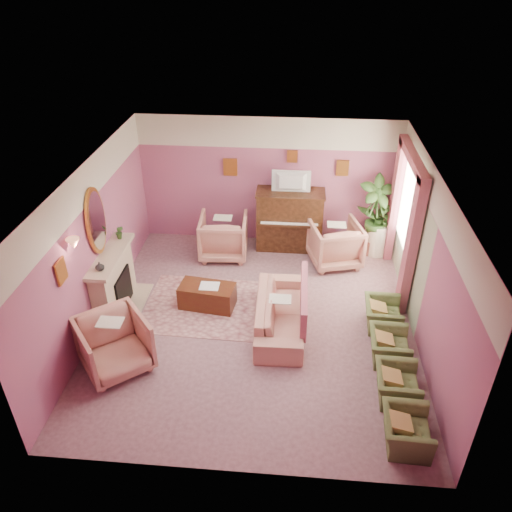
# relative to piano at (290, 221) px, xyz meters

# --- Properties ---
(floor) EXTENTS (5.50, 6.00, 0.01)m
(floor) POSITION_rel_piano_xyz_m (-0.50, -2.68, -0.65)
(floor) COLOR #8A626B
(floor) RESTS_ON ground
(ceiling) EXTENTS (5.50, 6.00, 0.01)m
(ceiling) POSITION_rel_piano_xyz_m (-0.50, -2.68, 2.15)
(ceiling) COLOR beige
(ceiling) RESTS_ON wall_back
(wall_back) EXTENTS (5.50, 0.02, 2.80)m
(wall_back) POSITION_rel_piano_xyz_m (-0.50, 0.32, 0.75)
(wall_back) COLOR #80456F
(wall_back) RESTS_ON floor
(wall_front) EXTENTS (5.50, 0.02, 2.80)m
(wall_front) POSITION_rel_piano_xyz_m (-0.50, -5.68, 0.75)
(wall_front) COLOR #80456F
(wall_front) RESTS_ON floor
(wall_left) EXTENTS (0.02, 6.00, 2.80)m
(wall_left) POSITION_rel_piano_xyz_m (-3.25, -2.68, 0.75)
(wall_left) COLOR #80456F
(wall_left) RESTS_ON floor
(wall_right) EXTENTS (0.02, 6.00, 2.80)m
(wall_right) POSITION_rel_piano_xyz_m (2.25, -2.68, 0.75)
(wall_right) COLOR #80456F
(wall_right) RESTS_ON floor
(picture_rail_band) EXTENTS (5.50, 0.01, 0.65)m
(picture_rail_band) POSITION_rel_piano_xyz_m (-0.50, 0.31, 1.82)
(picture_rail_band) COLOR beige
(picture_rail_band) RESTS_ON wall_back
(stripe_panel) EXTENTS (0.01, 3.00, 2.15)m
(stripe_panel) POSITION_rel_piano_xyz_m (2.23, -1.38, 0.42)
(stripe_panel) COLOR #AAB893
(stripe_panel) RESTS_ON wall_right
(fireplace_surround) EXTENTS (0.30, 1.40, 1.10)m
(fireplace_surround) POSITION_rel_piano_xyz_m (-3.09, -2.48, -0.10)
(fireplace_surround) COLOR #C4AD8C
(fireplace_surround) RESTS_ON floor
(fireplace_inset) EXTENTS (0.18, 0.72, 0.68)m
(fireplace_inset) POSITION_rel_piano_xyz_m (-2.99, -2.48, -0.25)
(fireplace_inset) COLOR black
(fireplace_inset) RESTS_ON floor
(fire_ember) EXTENTS (0.06, 0.54, 0.10)m
(fire_ember) POSITION_rel_piano_xyz_m (-2.95, -2.48, -0.43)
(fire_ember) COLOR orange
(fire_ember) RESTS_ON floor
(mantel_shelf) EXTENTS (0.40, 1.55, 0.07)m
(mantel_shelf) POSITION_rel_piano_xyz_m (-3.06, -2.48, 0.47)
(mantel_shelf) COLOR #C4AD8C
(mantel_shelf) RESTS_ON fireplace_surround
(hearth) EXTENTS (0.55, 1.50, 0.02)m
(hearth) POSITION_rel_piano_xyz_m (-2.89, -2.48, -0.64)
(hearth) COLOR #C4AD8C
(hearth) RESTS_ON floor
(mirror_frame) EXTENTS (0.04, 0.72, 1.20)m
(mirror_frame) POSITION_rel_piano_xyz_m (-3.20, -2.48, 1.15)
(mirror_frame) COLOR #C27D2F
(mirror_frame) RESTS_ON wall_left
(mirror_glass) EXTENTS (0.01, 0.60, 1.06)m
(mirror_glass) POSITION_rel_piano_xyz_m (-3.17, -2.48, 1.15)
(mirror_glass) COLOR silver
(mirror_glass) RESTS_ON wall_left
(sconce_shade) EXTENTS (0.20, 0.20, 0.16)m
(sconce_shade) POSITION_rel_piano_xyz_m (-3.12, -3.53, 1.33)
(sconce_shade) COLOR #FF976A
(sconce_shade) RESTS_ON wall_left
(piano) EXTENTS (1.40, 0.60, 1.30)m
(piano) POSITION_rel_piano_xyz_m (0.00, 0.00, 0.00)
(piano) COLOR #371E10
(piano) RESTS_ON floor
(piano_keyshelf) EXTENTS (1.30, 0.12, 0.06)m
(piano_keyshelf) POSITION_rel_piano_xyz_m (-0.00, -0.35, 0.07)
(piano_keyshelf) COLOR #371E10
(piano_keyshelf) RESTS_ON piano
(piano_keys) EXTENTS (1.20, 0.08, 0.02)m
(piano_keys) POSITION_rel_piano_xyz_m (0.00, -0.35, 0.11)
(piano_keys) COLOR white
(piano_keys) RESTS_ON piano
(piano_top) EXTENTS (1.45, 0.65, 0.04)m
(piano_top) POSITION_rel_piano_xyz_m (0.00, 0.00, 0.66)
(piano_top) COLOR #371E10
(piano_top) RESTS_ON piano
(television) EXTENTS (0.80, 0.12, 0.48)m
(television) POSITION_rel_piano_xyz_m (0.00, -0.05, 0.95)
(television) COLOR black
(television) RESTS_ON piano
(print_back_left) EXTENTS (0.30, 0.03, 0.38)m
(print_back_left) POSITION_rel_piano_xyz_m (-1.30, 0.28, 1.07)
(print_back_left) COLOR #C27D2F
(print_back_left) RESTS_ON wall_back
(print_back_right) EXTENTS (0.26, 0.03, 0.34)m
(print_back_right) POSITION_rel_piano_xyz_m (1.05, 0.28, 1.13)
(print_back_right) COLOR #C27D2F
(print_back_right) RESTS_ON wall_back
(print_back_mid) EXTENTS (0.22, 0.03, 0.26)m
(print_back_mid) POSITION_rel_piano_xyz_m (0.00, 0.28, 1.35)
(print_back_mid) COLOR #C27D2F
(print_back_mid) RESTS_ON wall_back
(print_left_wall) EXTENTS (0.03, 0.28, 0.36)m
(print_left_wall) POSITION_rel_piano_xyz_m (-3.21, -3.88, 1.07)
(print_left_wall) COLOR #C27D2F
(print_left_wall) RESTS_ON wall_left
(window_blind) EXTENTS (0.03, 1.40, 1.80)m
(window_blind) POSITION_rel_piano_xyz_m (2.20, -1.13, 1.05)
(window_blind) COLOR beige
(window_blind) RESTS_ON wall_right
(curtain_left) EXTENTS (0.16, 0.34, 2.60)m
(curtain_left) POSITION_rel_piano_xyz_m (2.12, -2.05, 0.65)
(curtain_left) COLOR #AD5163
(curtain_left) RESTS_ON floor
(curtain_right) EXTENTS (0.16, 0.34, 2.60)m
(curtain_right) POSITION_rel_piano_xyz_m (2.12, -0.21, 0.65)
(curtain_right) COLOR #AD5163
(curtain_right) RESTS_ON floor
(pelmet) EXTENTS (0.16, 2.20, 0.16)m
(pelmet) POSITION_rel_piano_xyz_m (2.12, -1.13, 1.91)
(pelmet) COLOR #AD5163
(pelmet) RESTS_ON wall_right
(mantel_plant) EXTENTS (0.16, 0.16, 0.28)m
(mantel_plant) POSITION_rel_piano_xyz_m (-3.05, -1.93, 0.64)
(mantel_plant) COLOR #284A1B
(mantel_plant) RESTS_ON mantel_shelf
(mantel_vase) EXTENTS (0.16, 0.16, 0.16)m
(mantel_vase) POSITION_rel_piano_xyz_m (-3.05, -2.98, 0.58)
(mantel_vase) COLOR beige
(mantel_vase) RESTS_ON mantel_shelf
(area_rug) EXTENTS (2.55, 1.87, 0.01)m
(area_rug) POSITION_rel_piano_xyz_m (-1.33, -2.32, -0.64)
(area_rug) COLOR #A97272
(area_rug) RESTS_ON floor
(coffee_table) EXTENTS (1.06, 0.63, 0.45)m
(coffee_table) POSITION_rel_piano_xyz_m (-1.43, -2.30, -0.43)
(coffee_table) COLOR #482010
(coffee_table) RESTS_ON floor
(table_paper) EXTENTS (0.35, 0.28, 0.01)m
(table_paper) POSITION_rel_piano_xyz_m (-1.38, -2.30, -0.20)
(table_paper) COLOR white
(table_paper) RESTS_ON coffee_table
(sofa) EXTENTS (0.68, 2.05, 0.83)m
(sofa) POSITION_rel_piano_xyz_m (-0.08, -2.76, -0.24)
(sofa) COLOR tan
(sofa) RESTS_ON floor
(sofa_throw) EXTENTS (0.10, 1.55, 0.57)m
(sofa_throw) POSITION_rel_piano_xyz_m (0.32, -2.76, -0.05)
(sofa_throw) COLOR #AD5163
(sofa_throw) RESTS_ON sofa
(floral_armchair_left) EXTENTS (0.97, 0.97, 1.02)m
(floral_armchair_left) POSITION_rel_piano_xyz_m (-1.38, -0.48, -0.14)
(floral_armchair_left) COLOR tan
(floral_armchair_left) RESTS_ON floor
(floral_armchair_right) EXTENTS (0.97, 0.97, 1.02)m
(floral_armchair_right) POSITION_rel_piano_xyz_m (0.96, -0.58, -0.14)
(floral_armchair_right) COLOR tan
(floral_armchair_right) RESTS_ON floor
(floral_armchair_front) EXTENTS (0.97, 0.97, 1.02)m
(floral_armchair_front) POSITION_rel_piano_xyz_m (-2.58, -3.98, -0.14)
(floral_armchair_front) COLOR tan
(floral_armchair_front) RESTS_ON floor
(olive_chair_a) EXTENTS (0.51, 0.73, 0.63)m
(olive_chair_a) POSITION_rel_piano_xyz_m (1.71, -5.05, -0.33)
(olive_chair_a) COLOR #596B37
(olive_chair_a) RESTS_ON floor
(olive_chair_b) EXTENTS (0.51, 0.73, 0.63)m
(olive_chair_b) POSITION_rel_piano_xyz_m (1.71, -4.23, -0.33)
(olive_chair_b) COLOR #596B37
(olive_chair_b) RESTS_ON floor
(olive_chair_c) EXTENTS (0.51, 0.73, 0.63)m
(olive_chair_c) POSITION_rel_piano_xyz_m (1.71, -3.41, -0.33)
(olive_chair_c) COLOR #596B37
(olive_chair_c) RESTS_ON floor
(olive_chair_d) EXTENTS (0.51, 0.73, 0.63)m
(olive_chair_d) POSITION_rel_piano_xyz_m (1.71, -2.59, -0.33)
(olive_chair_d) COLOR #596B37
(olive_chair_d) RESTS_ON floor
(side_table) EXTENTS (0.52, 0.52, 0.70)m
(side_table) POSITION_rel_piano_xyz_m (1.89, -0.08, -0.30)
(side_table) COLOR silver
(side_table) RESTS_ON floor
(side_plant_big) EXTENTS (0.30, 0.30, 0.34)m
(side_plant_big) POSITION_rel_piano_xyz_m (1.89, -0.08, 0.22)
(side_plant_big) COLOR #284A1B
(side_plant_big) RESTS_ON side_table
(side_plant_small) EXTENTS (0.16, 0.16, 0.28)m
(side_plant_small) POSITION_rel_piano_xyz_m (2.01, -0.18, 0.19)
(side_plant_small) COLOR #284A1B
(side_plant_small) RESTS_ON side_table
(palm_pot) EXTENTS (0.34, 0.34, 0.34)m
(palm_pot) POSITION_rel_piano_xyz_m (1.78, -0.12, -0.48)
(palm_pot) COLOR brown
(palm_pot) RESTS_ON floor
(palm_plant) EXTENTS (0.76, 0.76, 1.44)m
(palm_plant) POSITION_rel_piano_xyz_m (1.78, -0.12, 0.41)
(palm_plant) COLOR #284A1B
(palm_plant) RESTS_ON palm_pot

